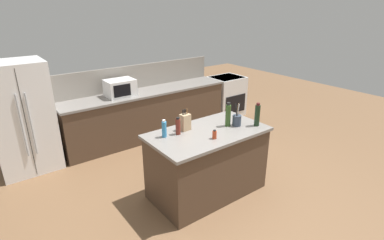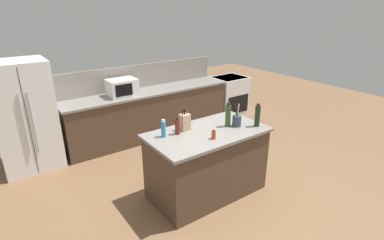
{
  "view_description": "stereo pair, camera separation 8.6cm",
  "coord_description": "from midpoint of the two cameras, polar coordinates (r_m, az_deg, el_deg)",
  "views": [
    {
      "loc": [
        -2.34,
        -2.77,
        2.51
      ],
      "look_at": [
        0.0,
        0.35,
        0.99
      ],
      "focal_mm": 28.0,
      "sensor_mm": 36.0,
      "label": 1
    },
    {
      "loc": [
        -2.27,
        -2.82,
        2.51
      ],
      "look_at": [
        0.0,
        0.35,
        0.99
      ],
      "focal_mm": 28.0,
      "sensor_mm": 36.0,
      "label": 2
    }
  ],
  "objects": [
    {
      "name": "refrigerator",
      "position": [
        5.32,
        -30.04,
        0.38
      ],
      "size": [
        0.86,
        0.75,
        1.74
      ],
      "color": "white",
      "rests_on": "ground_plane"
    },
    {
      "name": "wine_bottle",
      "position": [
        4.16,
        11.75,
        0.93
      ],
      "size": [
        0.07,
        0.07,
        0.33
      ],
      "color": "black",
      "rests_on": "kitchen_island"
    },
    {
      "name": "ground_plane",
      "position": [
        4.41,
        2.23,
        -13.43
      ],
      "size": [
        14.0,
        14.0,
        0.0
      ],
      "primitive_type": "plane",
      "color": "brown"
    },
    {
      "name": "vinegar_bottle",
      "position": [
        3.83,
        -3.33,
        -1.2
      ],
      "size": [
        0.06,
        0.06,
        0.23
      ],
      "color": "maroon",
      "rests_on": "kitchen_island"
    },
    {
      "name": "spice_jar_paprika",
      "position": [
        3.73,
        3.64,
        -2.79
      ],
      "size": [
        0.05,
        0.05,
        0.12
      ],
      "color": "#B73D1E",
      "rests_on": "kitchen_island"
    },
    {
      "name": "microwave",
      "position": [
        5.59,
        -13.96,
        5.97
      ],
      "size": [
        0.51,
        0.39,
        0.3
      ],
      "color": "white",
      "rests_on": "back_counter_run"
    },
    {
      "name": "back_counter_run",
      "position": [
        5.99,
        -8.78,
        1.16
      ],
      "size": [
        3.37,
        0.66,
        0.94
      ],
      "color": "#4C3828",
      "rests_on": "ground_plane"
    },
    {
      "name": "wall_backsplash",
      "position": [
        6.06,
        -10.59,
        8.19
      ],
      "size": [
        3.33,
        0.03,
        0.46
      ],
      "primitive_type": "cube",
      "color": "gray",
      "rests_on": "back_counter_run"
    },
    {
      "name": "olive_oil_bottle",
      "position": [
        4.09,
        6.29,
        0.95
      ],
      "size": [
        0.07,
        0.07,
        0.34
      ],
      "color": "#2D4C1E",
      "rests_on": "kitchen_island"
    },
    {
      "name": "dish_soap_bottle",
      "position": [
        3.76,
        -5.98,
        -1.71
      ],
      "size": [
        0.06,
        0.06,
        0.23
      ],
      "color": "#3384BC",
      "rests_on": "kitchen_island"
    },
    {
      "name": "kitchen_island",
      "position": [
        4.16,
        2.32,
        -8.08
      ],
      "size": [
        1.6,
        0.88,
        0.94
      ],
      "color": "#4C3828",
      "rests_on": "ground_plane"
    },
    {
      "name": "knife_block",
      "position": [
        3.95,
        -1.94,
        -0.37
      ],
      "size": [
        0.14,
        0.11,
        0.29
      ],
      "rotation": [
        0.0,
        0.0,
        0.06
      ],
      "color": "tan",
      "rests_on": "kitchen_island"
    },
    {
      "name": "utensil_crock",
      "position": [
        4.14,
        7.94,
        -0.0
      ],
      "size": [
        0.12,
        0.12,
        0.32
      ],
      "color": "#333D4C",
      "rests_on": "kitchen_island"
    },
    {
      "name": "range_oven",
      "position": [
        7.16,
        6.18,
        4.62
      ],
      "size": [
        0.76,
        0.65,
        0.92
      ],
      "color": "white",
      "rests_on": "ground_plane"
    }
  ]
}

